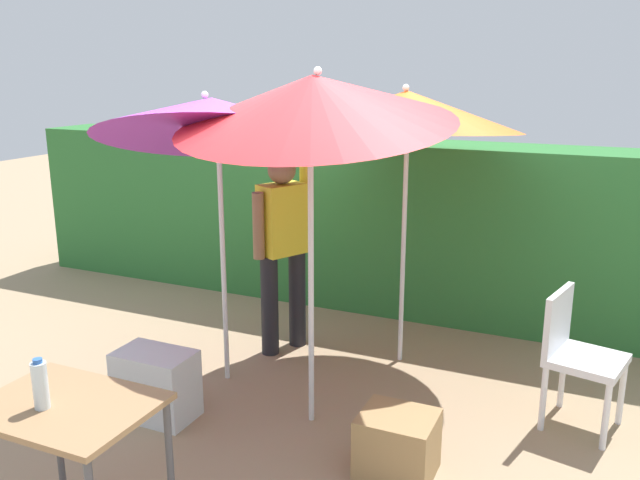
% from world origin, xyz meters
% --- Properties ---
extents(ground_plane, '(24.00, 24.00, 0.00)m').
position_xyz_m(ground_plane, '(0.00, 0.00, 0.00)').
color(ground_plane, '#9E8466').
extents(hedge_row, '(8.00, 0.70, 1.60)m').
position_xyz_m(hedge_row, '(0.00, 2.12, 0.80)').
color(hedge_row, '#2D7033').
rests_on(hedge_row, ground_plane).
extents(umbrella_rainbow, '(1.68, 1.62, 2.37)m').
position_xyz_m(umbrella_rainbow, '(-0.72, 0.10, 1.92)').
color(umbrella_rainbow, silver).
rests_on(umbrella_rainbow, ground_plane).
extents(umbrella_orange, '(1.69, 1.70, 2.17)m').
position_xyz_m(umbrella_orange, '(0.39, 0.96, 1.95)').
color(umbrella_orange, silver).
rests_on(umbrella_orange, ground_plane).
extents(umbrella_yellow, '(1.68, 1.71, 2.36)m').
position_xyz_m(umbrella_yellow, '(0.18, -0.18, 2.07)').
color(umbrella_yellow, silver).
rests_on(umbrella_yellow, ground_plane).
extents(person_vendor, '(0.36, 0.53, 1.88)m').
position_xyz_m(person_vendor, '(-0.54, 0.77, 0.93)').
color(person_vendor, black).
rests_on(person_vendor, ground_plane).
extents(chair_plastic, '(0.53, 0.53, 0.89)m').
position_xyz_m(chair_plastic, '(1.71, 0.48, 0.51)').
color(chair_plastic, silver).
rests_on(chair_plastic, ground_plane).
extents(cooler_box, '(0.51, 0.32, 0.46)m').
position_xyz_m(cooler_box, '(-0.80, -0.56, 0.23)').
color(cooler_box, silver).
rests_on(cooler_box, ground_plane).
extents(crate_cardboard, '(0.42, 0.37, 0.37)m').
position_xyz_m(crate_cardboard, '(0.85, -0.52, 0.18)').
color(crate_cardboard, '#9E7A4C').
rests_on(crate_cardboard, ground_plane).
extents(folding_table, '(0.80, 0.60, 0.77)m').
position_xyz_m(folding_table, '(-0.36, -1.73, 0.68)').
color(folding_table, '#4C4C51').
rests_on(folding_table, ground_plane).
extents(bottle_water, '(0.07, 0.07, 0.24)m').
position_xyz_m(bottle_water, '(-0.43, -1.81, 0.89)').
color(bottle_water, silver).
rests_on(bottle_water, folding_table).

